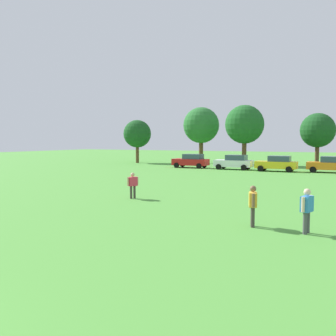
{
  "coord_description": "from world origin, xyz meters",
  "views": [
    {
      "loc": [
        7.79,
        -2.08,
        3.38
      ],
      "look_at": [
        2.32,
        9.17,
        2.46
      ],
      "focal_mm": 40.81,
      "sensor_mm": 36.0,
      "label": 1
    }
  ],
  "objects": [
    {
      "name": "tree_far_left",
      "position": [
        -20.9,
        46.58,
        4.27
      ],
      "size": [
        4.06,
        4.06,
        6.32
      ],
      "color": "brown",
      "rests_on": "ground"
    },
    {
      "name": "parked_car_yellow_2",
      "position": [
        0.44,
        39.88,
        0.86
      ],
      "size": [
        4.3,
        2.02,
        1.68
      ],
      "rotation": [
        0.0,
        0.0,
        3.14
      ],
      "color": "yellow",
      "rests_on": "ground"
    },
    {
      "name": "tree_right",
      "position": [
        -5.38,
        48.36,
        5.43
      ],
      "size": [
        5.16,
        5.16,
        8.04
      ],
      "color": "brown",
      "rests_on": "ground"
    },
    {
      "name": "ground_plane",
      "position": [
        0.0,
        30.0,
        0.0
      ],
      "size": [
        160.0,
        160.0,
        0.0
      ],
      "primitive_type": "plane",
      "color": "#4C9338"
    },
    {
      "name": "bystander_midfield",
      "position": [
        -3.59,
        16.68,
        0.89
      ],
      "size": [
        0.49,
        0.62,
        1.5
      ],
      "rotation": [
        0.0,
        0.0,
        4.16
      ],
      "color": "#3F3833",
      "rests_on": "ground"
    },
    {
      "name": "bystander_near_trees",
      "position": [
        4.34,
        12.56,
        0.96
      ],
      "size": [
        0.43,
        0.74,
        1.61
      ],
      "rotation": [
        0.0,
        0.0,
        1.85
      ],
      "color": "#3F3833",
      "rests_on": "ground"
    },
    {
      "name": "tree_left",
      "position": [
        -12.21,
        50.07,
        5.48
      ],
      "size": [
        5.21,
        5.21,
        8.12
      ],
      "color": "brown",
      "rests_on": "ground"
    },
    {
      "name": "adult_bystander",
      "position": [
        6.35,
        12.31,
        0.97
      ],
      "size": [
        0.44,
        0.75,
        1.64
      ],
      "rotation": [
        0.0,
        0.0,
        1.29
      ],
      "color": "#4C4C51",
      "rests_on": "ground"
    },
    {
      "name": "parked_car_red_0",
      "position": [
        -9.92,
        40.76,
        0.86
      ],
      "size": [
        4.3,
        2.02,
        1.68
      ],
      "rotation": [
        0.0,
        0.0,
        3.14
      ],
      "color": "red",
      "rests_on": "ground"
    },
    {
      "name": "parked_car_white_1",
      "position": [
        -4.45,
        40.41,
        0.86
      ],
      "size": [
        4.3,
        2.02,
        1.68
      ],
      "rotation": [
        0.0,
        0.0,
        3.14
      ],
      "color": "white",
      "rests_on": "ground"
    },
    {
      "name": "tree_far_right",
      "position": [
        3.65,
        49.73,
        4.58
      ],
      "size": [
        4.35,
        4.35,
        6.78
      ],
      "color": "brown",
      "rests_on": "ground"
    },
    {
      "name": "parked_car_orange_3",
      "position": [
        5.64,
        40.64,
        0.86
      ],
      "size": [
        4.3,
        2.02,
        1.68
      ],
      "rotation": [
        0.0,
        0.0,
        3.14
      ],
      "color": "orange",
      "rests_on": "ground"
    }
  ]
}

